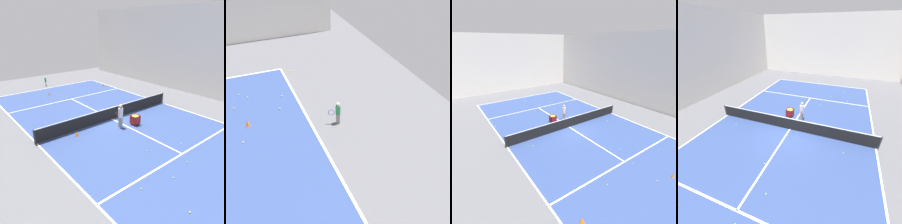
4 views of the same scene
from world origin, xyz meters
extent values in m
plane|color=#5B5B60|center=(0.00, 0.00, 0.00)|extent=(36.25, 36.25, 0.00)
cube|color=navy|center=(0.00, 0.00, 0.00)|extent=(11.81, 22.74, 0.00)
cube|color=white|center=(0.00, -11.37, 0.01)|extent=(11.81, 0.10, 0.00)
cube|color=white|center=(-5.90, 0.00, 0.01)|extent=(0.10, 22.74, 0.00)
cube|color=white|center=(5.90, 0.00, 0.01)|extent=(0.10, 22.74, 0.00)
cube|color=white|center=(0.00, -6.25, 0.01)|extent=(11.81, 0.10, 0.00)
cube|color=white|center=(0.00, 6.25, 0.01)|extent=(11.81, 0.10, 0.00)
cube|color=white|center=(0.00, 0.00, 0.01)|extent=(0.10, 12.51, 0.00)
cube|color=silver|center=(-10.73, 0.00, 4.30)|extent=(0.15, 32.55, 8.60)
cylinder|color=#2D2D33|center=(-6.00, 0.00, 0.49)|extent=(0.10, 0.10, 0.97)
cylinder|color=#2D2D33|center=(6.00, 0.00, 0.49)|extent=(0.10, 0.10, 0.97)
cube|color=black|center=(0.00, 0.00, 0.47)|extent=(11.91, 0.03, 0.90)
cube|color=white|center=(0.00, 0.00, 0.95)|extent=(11.91, 0.04, 0.05)
cube|color=gray|center=(-0.13, -12.49, 0.24)|extent=(0.17, 0.20, 0.48)
cylinder|color=#2D8C4C|center=(-0.13, -12.49, 0.69)|extent=(0.28, 0.28, 0.43)
sphere|color=beige|center=(-0.13, -12.49, 0.99)|extent=(0.16, 0.16, 0.16)
torus|color=#2D478C|center=(-0.05, -12.21, 0.59)|extent=(0.14, 0.27, 0.28)
cube|color=gray|center=(0.46, 1.50, 0.38)|extent=(0.17, 0.27, 0.76)
cylinder|color=silver|center=(0.46, 1.50, 1.10)|extent=(0.34, 0.34, 0.68)
sphere|color=#A87A5B|center=(0.46, 1.50, 1.56)|extent=(0.25, 0.25, 0.25)
torus|color=#B22D2D|center=(0.50, 1.15, 0.93)|extent=(0.03, 0.28, 0.28)
cube|color=maroon|center=(-0.68, 1.80, 0.11)|extent=(0.56, 0.56, 0.02)
cube|color=maroon|center=(-0.68, 1.53, 0.41)|extent=(0.56, 0.02, 0.60)
cube|color=maroon|center=(-0.68, 2.07, 0.41)|extent=(0.56, 0.02, 0.60)
cube|color=maroon|center=(-0.95, 1.80, 0.41)|extent=(0.02, 0.56, 0.60)
cube|color=maroon|center=(-0.41, 1.80, 0.41)|extent=(0.02, 0.56, 0.60)
ellipsoid|color=yellow|center=(-0.68, 1.80, 0.64)|extent=(0.52, 0.52, 0.16)
cylinder|color=black|center=(-0.88, 1.60, 0.05)|extent=(0.05, 0.05, 0.11)
cylinder|color=black|center=(-0.49, 1.60, 0.05)|extent=(0.05, 0.05, 0.11)
cylinder|color=black|center=(-0.88, 1.99, 0.05)|extent=(0.05, 0.05, 0.11)
cylinder|color=black|center=(-0.49, 1.99, 0.05)|extent=(0.05, 0.05, 0.11)
cone|color=orange|center=(-5.13, -7.87, 0.17)|extent=(0.24, 0.24, 0.34)
cone|color=orange|center=(1.15, -8.81, 0.16)|extent=(0.19, 0.19, 0.31)
cone|color=orange|center=(3.50, 0.69, 0.18)|extent=(0.24, 0.24, 0.35)
sphere|color=yellow|center=(5.55, -6.06, 0.04)|extent=(0.07, 0.07, 0.07)
sphere|color=yellow|center=(-2.53, -7.00, 0.04)|extent=(0.07, 0.07, 0.07)
sphere|color=yellow|center=(1.36, 4.81, 0.04)|extent=(0.07, 0.07, 0.07)
sphere|color=yellow|center=(3.87, 6.76, 0.04)|extent=(0.07, 0.07, 0.07)
sphere|color=yellow|center=(0.52, 6.91, 0.04)|extent=(0.07, 0.07, 0.07)
sphere|color=yellow|center=(-0.13, -3.65, 0.04)|extent=(0.07, 0.07, 0.07)
sphere|color=yellow|center=(0.81, -5.18, 0.04)|extent=(0.07, 0.07, 0.07)
sphere|color=yellow|center=(0.28, -6.70, 0.04)|extent=(0.07, 0.07, 0.07)
sphere|color=yellow|center=(2.71, -8.40, 0.04)|extent=(0.07, 0.07, 0.07)
sphere|color=yellow|center=(3.97, -1.15, 0.04)|extent=(0.07, 0.07, 0.07)
sphere|color=yellow|center=(3.35, 8.86, 0.04)|extent=(0.07, 0.07, 0.07)
sphere|color=yellow|center=(-5.70, 4.11, 0.04)|extent=(0.07, 0.07, 0.07)
sphere|color=yellow|center=(3.44, -9.12, 0.04)|extent=(0.07, 0.07, 0.07)
sphere|color=yellow|center=(1.89, -10.37, 0.04)|extent=(0.07, 0.07, 0.07)
sphere|color=yellow|center=(2.93, -10.72, 0.04)|extent=(0.07, 0.07, 0.07)
sphere|color=yellow|center=(-0.83, 5.61, 0.04)|extent=(0.07, 0.07, 0.07)
sphere|color=yellow|center=(3.84, -8.77, 0.04)|extent=(0.07, 0.07, 0.07)
sphere|color=yellow|center=(-1.29, 0.75, 0.04)|extent=(0.07, 0.07, 0.07)
sphere|color=yellow|center=(-5.33, -9.49, 0.04)|extent=(0.07, 0.07, 0.07)
sphere|color=yellow|center=(2.15, 7.22, 0.04)|extent=(0.07, 0.07, 0.07)
sphere|color=yellow|center=(-4.23, -0.98, 0.04)|extent=(0.07, 0.07, 0.07)
sphere|color=yellow|center=(0.06, -8.45, 0.04)|extent=(0.07, 0.07, 0.07)
camera|label=1|loc=(9.70, 11.86, 6.77)|focal=35.00mm
camera|label=2|loc=(-10.26, -8.39, 8.20)|focal=50.00mm
camera|label=3|loc=(-8.86, -11.78, 7.54)|focal=28.00mm
camera|label=4|loc=(3.34, -8.67, 6.74)|focal=24.00mm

